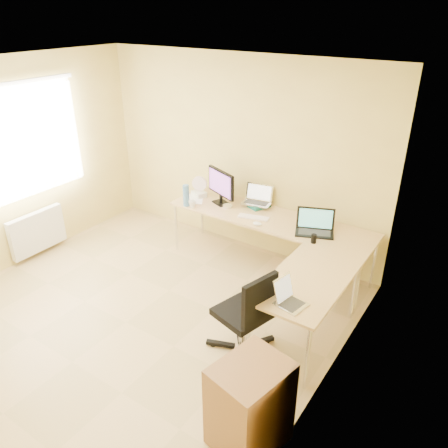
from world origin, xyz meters
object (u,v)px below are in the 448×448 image
Objects in this scene: monitor at (221,187)px; desk_fan at (201,186)px; keyboard at (253,217)px; laptop_return at (292,296)px; desk_main at (268,243)px; water_bottle at (186,196)px; office_chair at (242,310)px; laptop_center at (257,195)px; mug at (192,204)px; desk_return at (305,310)px; cabinet at (250,406)px; laptop_black at (315,223)px.

monitor is 2.09× the size of desk_fan.
laptop_return is (1.18, -1.34, 0.09)m from keyboard.
desk_main is 9.22× the size of water_bottle.
desk_fan reaches higher than desk_main.
water_bottle is 2.06m from office_chair.
laptop_center is 0.85m from mug.
laptop_return is (1.02, -1.46, 0.46)m from desk_main.
keyboard reaches higher than desk_return.
desk_return is at bearing -45.73° from desk_main.
laptop_return is at bearing -61.77° from laptop_center.
office_chair is at bearing -70.06° from desk_main.
water_bottle is 0.37× the size of cabinet.
laptop_black is at bearing 26.15° from laptop_return.
monitor is 1.25× the size of laptop_black.
water_bottle is at bearing 161.10° from desk_return.
monitor is 2.05m from office_chair.
laptop_center is 1.40× the size of desk_fan.
keyboard is at bearing -33.87° from desk_fan.
laptop_black is (0.93, -0.28, -0.02)m from laptop_center.
laptop_center is at bearing 131.45° from cabinet.
monitor is 0.44m from mug.
laptop_return is 0.58m from office_chair.
desk_return is at bearing -19.77° from mug.
cabinet is at bearing -42.59° from water_bottle.
laptop_center is at bearing 146.11° from desk_main.
laptop_black is (1.38, -0.10, -0.10)m from monitor.
desk_main is 0.42m from keyboard.
desk_fan is at bearing 176.86° from laptop_center.
desk_fan reaches higher than desk_return.
desk_return is at bearing 16.22° from laptop_return.
cabinet is (1.13, -2.32, -0.01)m from desk_main.
monitor is at bearing 43.30° from water_bottle.
office_chair is at bearing -115.91° from laptop_black.
desk_fan is (-0.05, 0.39, -0.01)m from water_bottle.
desk_return is 13.56× the size of mug.
mug reaches higher than desk_return.
mug is at bearing -104.49° from monitor.
mug is 0.14m from water_bottle.
office_chair is (0.85, -1.71, -0.39)m from laptop_center.
mug is 0.33× the size of laptop_return.
laptop_center is 0.95× the size of keyboard.
water_bottle is (-1.08, -0.30, 0.51)m from desk_main.
water_bottle is (-0.34, -0.32, -0.09)m from monitor.
cabinet reaches higher than desk_main.
laptop_black is 4.53× the size of mug.
monitor is 0.48m from laptop_center.
water_bottle is at bearing 71.65° from laptop_return.
desk_main is 10.19× the size of desk_fan.
laptop_black is 1.48m from office_chair.
water_bottle reaches higher than laptop_center.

